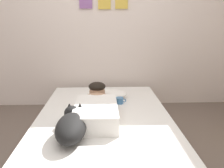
{
  "coord_description": "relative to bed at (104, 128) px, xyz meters",
  "views": [
    {
      "loc": [
        -0.02,
        -1.74,
        1.3
      ],
      "look_at": [
        0.08,
        0.77,
        0.58
      ],
      "focal_mm": 35.43,
      "sensor_mm": 36.0,
      "label": 1
    }
  ],
  "objects": [
    {
      "name": "dog",
      "position": [
        -0.28,
        -0.46,
        0.27
      ],
      "size": [
        0.26,
        0.57,
        0.21
      ],
      "color": "black",
      "rests_on": "bed"
    },
    {
      "name": "bed",
      "position": [
        0.0,
        0.0,
        0.0
      ],
      "size": [
        1.45,
        2.1,
        0.33
      ],
      "color": "gray",
      "rests_on": "ground"
    },
    {
      "name": "cell_phone",
      "position": [
        0.03,
        -0.05,
        0.17
      ],
      "size": [
        0.07,
        0.14,
        0.01
      ],
      "primitive_type": "cube",
      "color": "black",
      "rests_on": "bed"
    },
    {
      "name": "coffee_cup",
      "position": [
        0.2,
        0.32,
        0.2
      ],
      "size": [
        0.12,
        0.09,
        0.07
      ],
      "color": "teal",
      "rests_on": "bed"
    },
    {
      "name": "pillow",
      "position": [
        0.04,
        0.52,
        0.22
      ],
      "size": [
        0.52,
        0.32,
        0.11
      ],
      "primitive_type": "ellipsoid",
      "color": "white",
      "rests_on": "bed"
    },
    {
      "name": "back_wall",
      "position": [
        0.02,
        1.22,
        1.09
      ],
      "size": [
        4.21,
        0.12,
        2.5
      ],
      "color": "silver",
      "rests_on": "ground"
    },
    {
      "name": "ground_plane",
      "position": [
        0.02,
        -0.46,
        -0.16
      ],
      "size": [
        12.42,
        12.42,
        0.0
      ],
      "primitive_type": "plane",
      "color": "#66564C"
    },
    {
      "name": "person_lying",
      "position": [
        -0.08,
        -0.04,
        0.27
      ],
      "size": [
        0.43,
        0.92,
        0.27
      ],
      "color": "white",
      "rests_on": "bed"
    }
  ]
}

